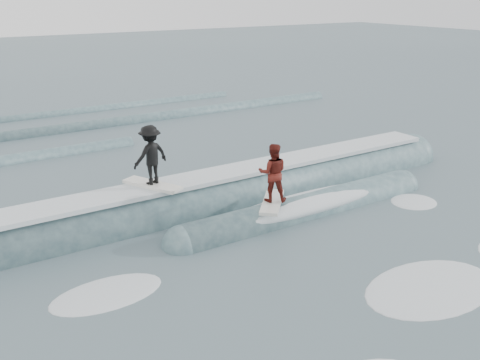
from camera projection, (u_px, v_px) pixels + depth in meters
ground at (330, 267)px, 14.01m from camera, size 160.00×160.00×0.00m
breaking_wave at (241, 203)px, 18.07m from camera, size 20.59×3.81×2.05m
surfer_black at (151, 157)px, 16.25m from camera, size 1.36×2.04×1.94m
surfer_red at (273, 175)px, 16.21m from camera, size 1.76×1.85×1.92m
whitewater at (387, 282)px, 13.25m from camera, size 13.20×7.55×0.10m
far_swells at (63, 133)px, 26.93m from camera, size 36.95×8.65×0.80m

